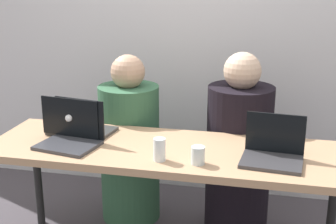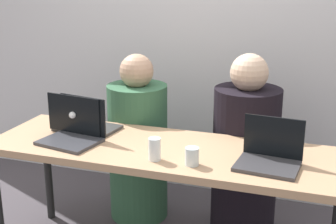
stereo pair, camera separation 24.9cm
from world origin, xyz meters
name	(u,v)px [view 1 (the left image)]	position (x,y,z in m)	size (l,w,h in m)	color
back_wall	(199,33)	(0.00, 1.07, 1.19)	(5.00, 0.10, 2.38)	silver
desk	(165,159)	(0.00, 0.00, 0.65)	(1.92, 0.61, 0.72)	tan
person_on_left	(130,148)	(-0.36, 0.49, 0.50)	(0.39, 0.39, 1.12)	#346143
person_on_right	(238,154)	(0.36, 0.49, 0.52)	(0.45, 0.45, 1.16)	black
laptop_front_left	(72,135)	(-0.50, -0.06, 0.77)	(0.35, 0.30, 0.24)	#34343A
laptop_back_left	(78,126)	(-0.53, 0.09, 0.77)	(0.38, 0.30, 0.24)	#393838
laptop_front_right	(273,151)	(0.56, -0.06, 0.77)	(0.31, 0.27, 0.22)	#353438
water_glass_right	(198,156)	(0.20, -0.18, 0.76)	(0.07, 0.07, 0.09)	silver
water_glass_center	(159,151)	(0.01, -0.18, 0.77)	(0.06, 0.06, 0.11)	white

